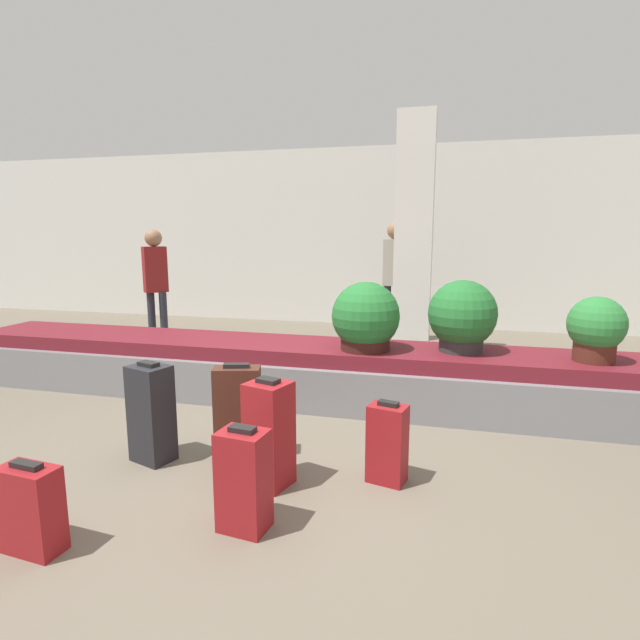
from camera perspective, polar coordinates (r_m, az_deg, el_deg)
ground_plane at (r=3.91m, az=-5.47°, el=-15.64°), size 18.00×18.00×0.00m
back_wall at (r=9.21m, az=6.77°, el=9.33°), size 18.00×0.06×3.20m
carousel at (r=5.12m, az=0.00°, el=-6.04°), size 8.18×0.99×0.57m
pillar at (r=6.77m, az=10.68°, el=9.04°), size 0.48×0.48×3.20m
suitcase_0 at (r=3.43m, az=-5.84°, el=-12.80°), size 0.33×0.32×0.74m
suitcase_1 at (r=3.85m, az=-9.37°, el=-10.41°), size 0.38×0.26×0.73m
suitcase_2 at (r=3.01m, az=-8.71°, el=-17.64°), size 0.30×0.24×0.62m
suitcase_3 at (r=3.96m, az=-18.72°, el=-10.05°), size 0.35×0.30×0.76m
suitcase_4 at (r=3.52m, az=7.70°, el=-13.80°), size 0.28×0.23×0.57m
suitcase_5 at (r=3.21m, az=-30.14°, el=-18.18°), size 0.34×0.20×0.50m
potted_plant_0 at (r=4.95m, az=29.03°, el=-0.86°), size 0.48×0.48×0.57m
potted_plant_1 at (r=4.88m, az=15.95°, el=0.36°), size 0.64×0.64×0.68m
potted_plant_2 at (r=4.78m, az=5.23°, el=0.16°), size 0.65×0.65×0.66m
traveler_0 at (r=7.66m, az=-18.29°, el=4.62°), size 0.35×0.36×1.73m
traveler_1 at (r=7.74m, az=8.52°, el=5.68°), size 0.35×0.26×1.85m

